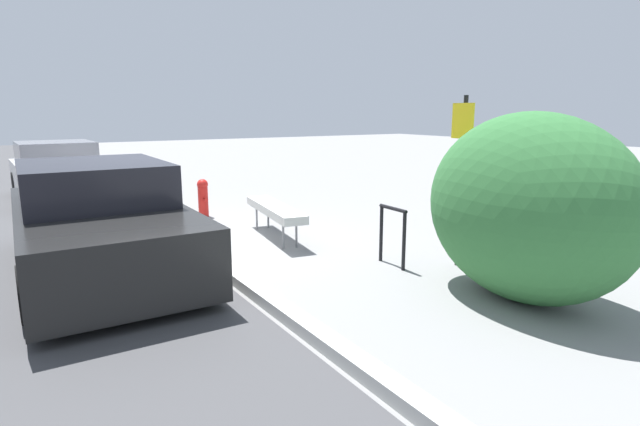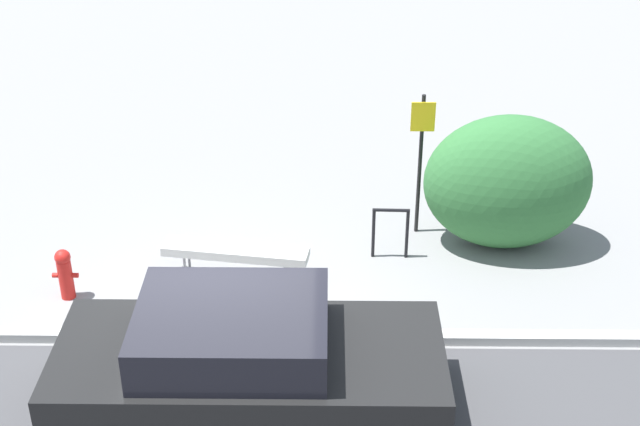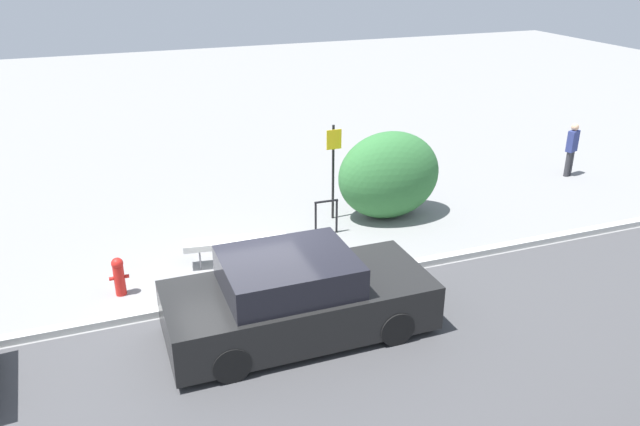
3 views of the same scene
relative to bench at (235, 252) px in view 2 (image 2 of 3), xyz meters
name	(u,v)px [view 2 (image 2 of 3)]	position (x,y,z in m)	size (l,w,h in m)	color
ground_plane	(219,340)	(-0.10, -1.42, -0.48)	(60.00, 60.00, 0.00)	gray
curb	(219,336)	(-0.10, -1.42, -0.42)	(60.00, 0.20, 0.13)	#B7B7B2
bench	(235,252)	(0.00, 0.00, 0.00)	(2.13, 0.70, 0.55)	gray
bike_rack	(390,228)	(2.24, 0.67, 0.02)	(0.55, 0.07, 0.83)	black
sign_post	(421,152)	(2.71, 1.44, 0.90)	(0.36, 0.08, 2.30)	black
fire_hydrant	(65,272)	(-2.32, -0.45, -0.07)	(0.36, 0.22, 0.77)	red
shrub_hedge	(507,182)	(3.99, 1.10, 0.57)	(2.51, 1.59, 2.10)	#337038
parked_car_near	(246,366)	(0.39, -2.77, 0.18)	(4.43, 1.95, 1.44)	black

